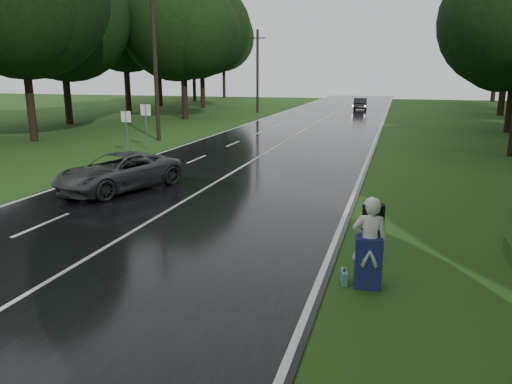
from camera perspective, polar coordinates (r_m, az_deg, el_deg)
ground at (r=13.01m, az=-19.16°, el=-7.51°), size 160.00×160.00×0.00m
road at (r=30.99m, az=2.56°, el=5.41°), size 12.00×140.00×0.04m
lane_center at (r=30.98m, az=2.56°, el=5.46°), size 0.12×140.00×0.01m
grey_car at (r=19.93m, az=-15.83°, el=2.31°), size 3.99×5.67×1.44m
far_car at (r=62.32m, az=12.14°, el=10.07°), size 1.76×4.47×1.45m
hitchhiker at (r=10.78m, az=13.14°, el=-6.16°), size 0.80×0.74×2.04m
suitcase at (r=11.14m, az=10.27°, el=-9.77°), size 0.20×0.44×0.30m
utility_pole_mid at (r=34.28m, az=-11.32°, el=5.94°), size 1.80×0.28×10.21m
utility_pole_far at (r=56.95m, az=0.17°, el=9.27°), size 1.80×0.28×9.20m
road_sign_a at (r=28.31m, az=-14.73°, el=4.12°), size 0.60×0.10×2.49m
road_sign_b at (r=30.21m, az=-12.58°, el=4.84°), size 0.65×0.10×2.73m
tree_left_d at (r=36.55m, az=-24.53°, el=5.44°), size 10.52×10.52×16.43m
tree_left_e at (r=49.65m, az=-8.28°, el=8.45°), size 9.54×9.54×14.90m
tree_left_f at (r=65.15m, az=-6.22°, el=9.77°), size 10.66×10.66×16.66m
tree_right_d at (r=30.91m, az=27.79°, el=3.76°), size 8.71×8.71×13.61m
tree_right_e at (r=43.01m, az=27.35°, el=6.24°), size 7.52×7.52×11.74m
tree_right_f at (r=59.84m, az=26.69°, el=8.04°), size 9.98×9.98×15.59m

